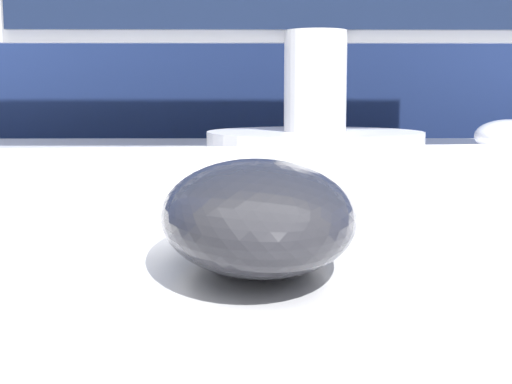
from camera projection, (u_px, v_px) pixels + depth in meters
The scene contains 4 objects.
partition_panel at pixel (266, 128), 1.07m from camera, with size 5.00×0.03×1.43m.
computer_mouse_near at pixel (257, 212), 0.25m from camera, with size 0.07×0.13×0.04m.
keyboard at pixel (257, 174), 0.42m from camera, with size 0.43×0.17×0.02m.
computer_mouse_far at pixel (509, 136), 0.72m from camera, with size 0.10×0.14×0.03m.
Camera 1 is at (-0.03, -0.45, 0.77)m, focal length 50.00 mm.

